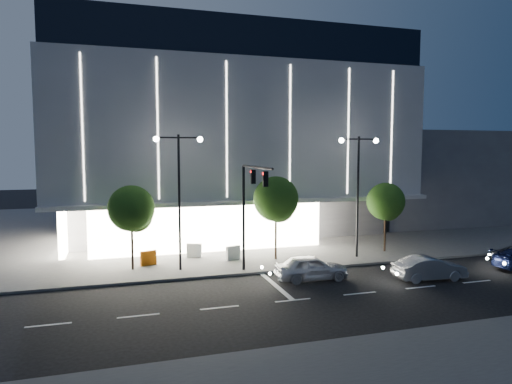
{
  "coord_description": "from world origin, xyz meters",
  "views": [
    {
      "loc": [
        -6.75,
        -23.61,
        7.94
      ],
      "look_at": [
        2.71,
        7.65,
        5.0
      ],
      "focal_mm": 32.0,
      "sensor_mm": 36.0,
      "label": 1
    }
  ],
  "objects_px": {
    "car_lead": "(311,268)",
    "car_second": "(429,268)",
    "tree_mid": "(276,202)",
    "tree_right": "(386,204)",
    "street_lamp_west": "(179,182)",
    "street_lamp_east": "(358,178)",
    "barrier_b": "(194,250)",
    "traffic_mast": "(250,198)",
    "barrier_d": "(233,253)",
    "barrier_a": "(148,258)",
    "tree_left": "(132,211)"
  },
  "relations": [
    {
      "from": "car_lead",
      "to": "car_second",
      "type": "bearing_deg",
      "value": -103.27
    },
    {
      "from": "tree_mid",
      "to": "tree_right",
      "type": "relative_size",
      "value": 1.12
    },
    {
      "from": "street_lamp_west",
      "to": "street_lamp_east",
      "type": "height_order",
      "value": "same"
    },
    {
      "from": "street_lamp_east",
      "to": "tree_mid",
      "type": "xyz_separation_m",
      "value": [
        -5.97,
        1.02,
        -1.62
      ]
    },
    {
      "from": "street_lamp_east",
      "to": "barrier_b",
      "type": "bearing_deg",
      "value": 163.81
    },
    {
      "from": "traffic_mast",
      "to": "car_lead",
      "type": "height_order",
      "value": "traffic_mast"
    },
    {
      "from": "street_lamp_west",
      "to": "street_lamp_east",
      "type": "distance_m",
      "value": 13.0
    },
    {
      "from": "street_lamp_east",
      "to": "tree_mid",
      "type": "bearing_deg",
      "value": 170.31
    },
    {
      "from": "car_second",
      "to": "tree_mid",
      "type": "bearing_deg",
      "value": 49.56
    },
    {
      "from": "barrier_d",
      "to": "barrier_b",
      "type": "bearing_deg",
      "value": 126.02
    },
    {
      "from": "tree_mid",
      "to": "barrier_b",
      "type": "relative_size",
      "value": 5.59
    },
    {
      "from": "street_lamp_west",
      "to": "street_lamp_east",
      "type": "bearing_deg",
      "value": 0.0
    },
    {
      "from": "barrier_a",
      "to": "car_second",
      "type": "bearing_deg",
      "value": -43.39
    },
    {
      "from": "barrier_a",
      "to": "tree_left",
      "type": "bearing_deg",
      "value": -159.41
    },
    {
      "from": "tree_mid",
      "to": "barrier_d",
      "type": "bearing_deg",
      "value": 167.75
    },
    {
      "from": "street_lamp_east",
      "to": "barrier_d",
      "type": "relative_size",
      "value": 8.18
    },
    {
      "from": "tree_left",
      "to": "tree_right",
      "type": "height_order",
      "value": "tree_left"
    },
    {
      "from": "tree_left",
      "to": "tree_right",
      "type": "distance_m",
      "value": 19.0
    },
    {
      "from": "car_lead",
      "to": "barrier_b",
      "type": "bearing_deg",
      "value": 41.89
    },
    {
      "from": "traffic_mast",
      "to": "car_second",
      "type": "xyz_separation_m",
      "value": [
        10.49,
        -3.65,
        -4.29
      ]
    },
    {
      "from": "street_lamp_east",
      "to": "tree_mid",
      "type": "distance_m",
      "value": 6.27
    },
    {
      "from": "barrier_b",
      "to": "car_second",
      "type": "bearing_deg",
      "value": -12.99
    },
    {
      "from": "car_lead",
      "to": "barrier_a",
      "type": "distance_m",
      "value": 11.2
    },
    {
      "from": "street_lamp_west",
      "to": "car_lead",
      "type": "relative_size",
      "value": 1.99
    },
    {
      "from": "tree_right",
      "to": "barrier_d",
      "type": "xyz_separation_m",
      "value": [
        -12.03,
        0.66,
        -3.23
      ]
    },
    {
      "from": "car_second",
      "to": "barrier_b",
      "type": "distance_m",
      "value": 16.22
    },
    {
      "from": "tree_mid",
      "to": "barrier_a",
      "type": "bearing_deg",
      "value": 174.91
    },
    {
      "from": "tree_right",
      "to": "tree_left",
      "type": "bearing_deg",
      "value": 180.0
    },
    {
      "from": "street_lamp_east",
      "to": "barrier_d",
      "type": "bearing_deg",
      "value": 169.44
    },
    {
      "from": "traffic_mast",
      "to": "tree_left",
      "type": "height_order",
      "value": "traffic_mast"
    },
    {
      "from": "car_lead",
      "to": "street_lamp_east",
      "type": "bearing_deg",
      "value": -49.17
    },
    {
      "from": "traffic_mast",
      "to": "barrier_b",
      "type": "relative_size",
      "value": 6.43
    },
    {
      "from": "tree_left",
      "to": "car_lead",
      "type": "xyz_separation_m",
      "value": [
        10.47,
        -5.24,
        -3.26
      ]
    },
    {
      "from": "street_lamp_east",
      "to": "car_lead",
      "type": "height_order",
      "value": "street_lamp_east"
    },
    {
      "from": "tree_mid",
      "to": "barrier_b",
      "type": "bearing_deg",
      "value": 157.28
    },
    {
      "from": "car_lead",
      "to": "barrier_d",
      "type": "height_order",
      "value": "car_lead"
    },
    {
      "from": "street_lamp_west",
      "to": "tree_right",
      "type": "height_order",
      "value": "street_lamp_west"
    },
    {
      "from": "traffic_mast",
      "to": "tree_left",
      "type": "xyz_separation_m",
      "value": [
        -6.97,
        3.68,
        -0.99
      ]
    },
    {
      "from": "tree_right",
      "to": "barrier_a",
      "type": "distance_m",
      "value": 18.27
    },
    {
      "from": "street_lamp_east",
      "to": "car_lead",
      "type": "bearing_deg",
      "value": -142.5
    },
    {
      "from": "tree_left",
      "to": "car_second",
      "type": "height_order",
      "value": "tree_left"
    },
    {
      "from": "barrier_b",
      "to": "tree_right",
      "type": "bearing_deg",
      "value": 14.48
    },
    {
      "from": "barrier_b",
      "to": "tree_left",
      "type": "bearing_deg",
      "value": -128.67
    },
    {
      "from": "car_second",
      "to": "barrier_a",
      "type": "xyz_separation_m",
      "value": [
        -16.43,
        8.13,
        -0.08
      ]
    },
    {
      "from": "tree_left",
      "to": "barrier_a",
      "type": "height_order",
      "value": "tree_left"
    },
    {
      "from": "car_lead",
      "to": "barrier_a",
      "type": "bearing_deg",
      "value": 60.69
    },
    {
      "from": "traffic_mast",
      "to": "barrier_a",
      "type": "xyz_separation_m",
      "value": [
        -5.94,
        4.48,
        -4.38
      ]
    },
    {
      "from": "tree_mid",
      "to": "barrier_a",
      "type": "relative_size",
      "value": 5.59
    },
    {
      "from": "tree_mid",
      "to": "tree_right",
      "type": "distance_m",
      "value": 9.01
    },
    {
      "from": "barrier_b",
      "to": "street_lamp_east",
      "type": "bearing_deg",
      "value": 7.38
    }
  ]
}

